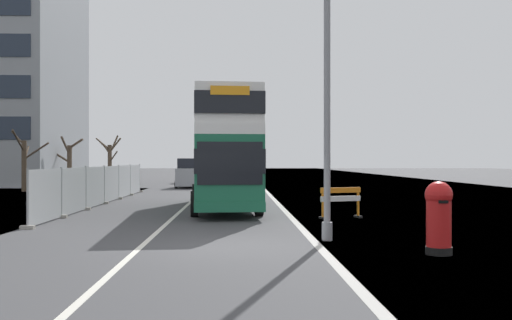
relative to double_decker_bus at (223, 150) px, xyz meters
name	(u,v)px	position (x,y,z in m)	size (l,w,h in m)	color
ground	(248,247)	(0.91, -10.72, -2.70)	(140.00, 280.00, 0.10)	#424244
double_decker_bus	(223,150)	(0.00, 0.00, 0.00)	(3.32, 11.01, 4.99)	#196042
lamppost_foreground	(327,90)	(3.08, -9.96, 1.45)	(0.29, 0.70, 8.68)	gray
red_pillar_postbox	(439,214)	(5.31, -12.31, -1.72)	(0.63, 0.63, 1.70)	black
roadworks_barrier	(341,199)	(4.53, -4.19, -1.92)	(1.69, 0.90, 1.16)	orange
construction_site_fence	(104,186)	(-6.03, 3.03, -1.73)	(0.44, 20.60, 1.93)	#A8AAAD
car_oncoming_near	(189,174)	(-3.18, 19.68, -1.56)	(2.06, 4.13, 2.34)	gray
car_receding_mid	(191,173)	(-3.88, 29.32, -1.72)	(1.99, 4.56, 1.98)	silver
bare_tree_far_verge_near	(25,162)	(-14.26, 14.48, -0.58)	(2.63, 3.66, 4.27)	#4C3D2D
bare_tree_far_verge_mid	(69,161)	(-13.89, 23.62, -0.53)	(2.75, 2.63, 4.22)	#4C3D2D
bare_tree_far_verge_far	(110,159)	(-11.75, 29.67, -0.33)	(2.65, 2.65, 4.68)	#4C3D2D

